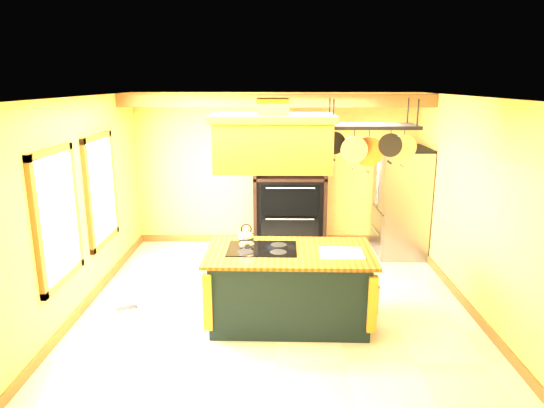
{
  "coord_description": "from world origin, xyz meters",
  "views": [
    {
      "loc": [
        0.0,
        -6.03,
        2.88
      ],
      "look_at": [
        -0.06,
        0.3,
        1.28
      ],
      "focal_mm": 32.0,
      "sensor_mm": 36.0,
      "label": 1
    }
  ],
  "objects_px": {
    "range_hood": "(273,140)",
    "kitchen_island": "(289,286)",
    "pot_rack": "(371,136)",
    "refrigerator": "(400,204)",
    "hutch": "(290,199)"
  },
  "relations": [
    {
      "from": "range_hood",
      "to": "kitchen_island",
      "type": "bearing_deg",
      "value": 0.21
    },
    {
      "from": "range_hood",
      "to": "pot_rack",
      "type": "distance_m",
      "value": 1.11
    },
    {
      "from": "kitchen_island",
      "to": "pot_rack",
      "type": "distance_m",
      "value": 2.04
    },
    {
      "from": "refrigerator",
      "to": "pot_rack",
      "type": "bearing_deg",
      "value": -112.69
    },
    {
      "from": "kitchen_island",
      "to": "pot_rack",
      "type": "height_order",
      "value": "pot_rack"
    },
    {
      "from": "range_hood",
      "to": "hutch",
      "type": "distance_m",
      "value": 3.15
    },
    {
      "from": "pot_rack",
      "to": "hutch",
      "type": "relative_size",
      "value": 0.48
    },
    {
      "from": "refrigerator",
      "to": "hutch",
      "type": "bearing_deg",
      "value": 169.1
    },
    {
      "from": "pot_rack",
      "to": "kitchen_island",
      "type": "bearing_deg",
      "value": -179.32
    },
    {
      "from": "range_hood",
      "to": "hutch",
      "type": "relative_size",
      "value": 0.61
    },
    {
      "from": "refrigerator",
      "to": "hutch",
      "type": "height_order",
      "value": "hutch"
    },
    {
      "from": "kitchen_island",
      "to": "pot_rack",
      "type": "relative_size",
      "value": 1.86
    },
    {
      "from": "refrigerator",
      "to": "hutch",
      "type": "relative_size",
      "value": 0.8
    },
    {
      "from": "range_hood",
      "to": "hutch",
      "type": "bearing_deg",
      "value": 84.49
    },
    {
      "from": "pot_rack",
      "to": "range_hood",
      "type": "bearing_deg",
      "value": -179.4
    }
  ]
}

